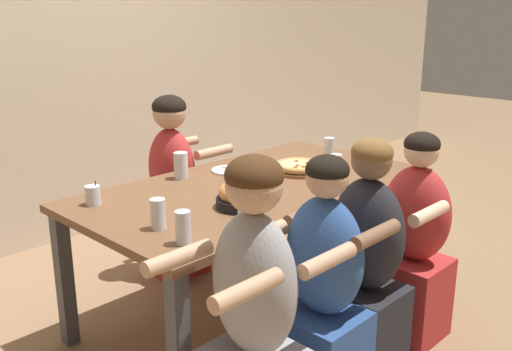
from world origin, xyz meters
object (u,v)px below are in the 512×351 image
at_px(skillet_bowl, 242,196).
at_px(drinking_glass_d, 181,167).
at_px(empty_plate_a, 230,170).
at_px(drinking_glass_c, 329,150).
at_px(drinking_glass_b, 324,174).
at_px(drinking_glass_f, 246,217).
at_px(diner_near_center, 365,271).
at_px(drinking_glass_e, 336,168).
at_px(diner_near_midleft, 322,297).
at_px(diner_far_center, 173,193).
at_px(diner_near_left, 254,323).
at_px(drinking_glass_g, 183,228).
at_px(diner_near_midright, 413,248).
at_px(pizza_board_main, 299,167).
at_px(drinking_glass_a, 158,215).
at_px(empty_plate_b, 257,179).
at_px(cocktail_glass_blue, 93,196).

relative_size(skillet_bowl, drinking_glass_d, 2.39).
distance_m(empty_plate_a, drinking_glass_c, 0.67).
bearing_deg(drinking_glass_b, drinking_glass_d, 128.85).
height_order(drinking_glass_f, diner_near_center, diner_near_center).
xyz_separation_m(drinking_glass_e, diner_near_midleft, (-0.74, -0.50, -0.31)).
relative_size(drinking_glass_c, diner_far_center, 0.12).
bearing_deg(drinking_glass_d, diner_near_left, -116.69).
bearing_deg(skillet_bowl, drinking_glass_g, -162.22).
bearing_deg(drinking_glass_f, drinking_glass_b, 13.71).
xyz_separation_m(drinking_glass_b, diner_near_midleft, (-0.65, -0.50, -0.30)).
height_order(diner_far_center, diner_near_midright, diner_far_center).
relative_size(pizza_board_main, empty_plate_a, 1.41).
bearing_deg(diner_near_midright, diner_near_center, 90.00).
bearing_deg(diner_near_left, drinking_glass_a, -1.75).
distance_m(skillet_bowl, drinking_glass_a, 0.45).
bearing_deg(drinking_glass_a, drinking_glass_b, -4.73).
distance_m(empty_plate_b, drinking_glass_b, 0.37).
xyz_separation_m(drinking_glass_b, drinking_glass_f, (-0.79, -0.19, 0.02)).
distance_m(cocktail_glass_blue, diner_near_midleft, 1.19).
relative_size(cocktail_glass_blue, diner_near_left, 0.10).
bearing_deg(drinking_glass_e, diner_near_left, -156.67).
height_order(cocktail_glass_blue, drinking_glass_a, drinking_glass_a).
distance_m(drinking_glass_a, drinking_glass_c, 1.46).
relative_size(empty_plate_a, diner_near_midright, 0.19).
xyz_separation_m(drinking_glass_e, drinking_glass_g, (-1.17, -0.12, 0.01)).
distance_m(pizza_board_main, drinking_glass_b, 0.24).
height_order(drinking_glass_e, diner_near_center, diner_near_center).
distance_m(empty_plate_b, drinking_glass_c, 0.63).
bearing_deg(diner_near_midleft, drinking_glass_f, 24.48).
distance_m(cocktail_glass_blue, diner_near_midright, 1.61).
bearing_deg(drinking_glass_c, diner_near_midright, -111.44).
bearing_deg(drinking_glass_a, diner_far_center, 49.76).
bearing_deg(drinking_glass_a, diner_near_midleft, -56.34).
relative_size(drinking_glass_a, diner_near_left, 0.11).
height_order(drinking_glass_e, diner_near_midleft, diner_near_midleft).
relative_size(empty_plate_b, drinking_glass_g, 1.36).
relative_size(drinking_glass_e, drinking_glass_f, 1.06).
distance_m(drinking_glass_g, diner_near_center, 0.88).
bearing_deg(drinking_glass_c, drinking_glass_a, -172.35).
relative_size(empty_plate_b, diner_near_left, 0.16).
distance_m(drinking_glass_f, diner_near_midleft, 0.46).
bearing_deg(diner_near_midright, drinking_glass_a, 62.75).
xyz_separation_m(empty_plate_a, diner_far_center, (-0.08, 0.45, -0.22)).
bearing_deg(diner_near_midleft, diner_far_center, -13.77).
bearing_deg(diner_near_midright, drinking_glass_d, 28.17).
xyz_separation_m(empty_plate_a, drinking_glass_e, (0.31, -0.53, 0.05)).
height_order(pizza_board_main, diner_near_center, diner_near_center).
bearing_deg(diner_near_left, empty_plate_a, -39.51).
height_order(drinking_glass_a, drinking_glass_g, drinking_glass_g).
distance_m(pizza_board_main, drinking_glass_a, 1.11).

